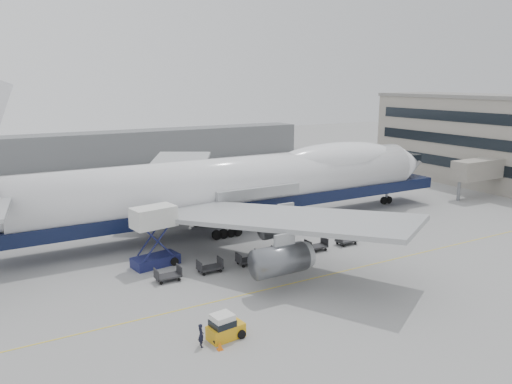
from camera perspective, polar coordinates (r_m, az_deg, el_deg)
ground at (r=52.63m, az=4.08°, el=-7.33°), size 260.00×260.00×0.00m
apron_line at (r=48.10m, az=8.11°, el=-9.38°), size 60.00×0.15×0.01m
hangar at (r=113.29m, az=-20.64°, el=4.46°), size 110.00×8.00×7.00m
airliner at (r=61.35m, az=-1.59°, el=1.03°), size 67.00×55.30×19.98m
catering_truck at (r=49.90m, az=-11.56°, el=-4.54°), size 4.80×3.63×5.99m
baggage_tug at (r=36.61m, az=-3.62°, el=-15.20°), size 2.72×1.67×1.89m
ground_worker at (r=35.77m, az=-6.31°, el=-15.96°), size 0.44×0.64×1.68m
traffic_cone at (r=35.55m, az=-4.13°, el=-17.15°), size 0.40×0.40×0.58m
dolly_0 at (r=46.87m, az=-10.02°, el=-9.36°), size 2.30×1.35×1.30m
dolly_1 at (r=48.31m, az=-5.30°, el=-8.54°), size 2.30×1.35×1.30m
dolly_2 at (r=50.07m, az=-0.90°, el=-7.71°), size 2.30×1.35×1.30m
dolly_3 at (r=52.10m, az=3.17°, el=-6.91°), size 2.30×1.35×1.30m
dolly_4 at (r=54.39m, az=6.90°, el=-6.13°), size 2.30×1.35×1.30m
dolly_5 at (r=56.89m, az=10.30°, el=-5.40°), size 2.30×1.35×1.30m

